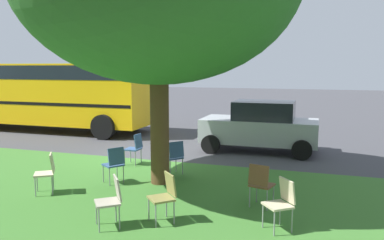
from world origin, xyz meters
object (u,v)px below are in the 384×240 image
object	(u,v)px
chair_1	(281,200)
parked_car	(260,126)
chair_2	(47,170)
chair_5	(112,198)
chair_3	(135,147)
chair_0	(114,162)
chair_4	(261,182)
chair_7	(174,155)
school_bus	(37,90)
chair_6	(165,194)

from	to	relation	value
chair_1	parked_car	world-z (taller)	parked_car
chair_2	chair_5	xyz separation A→B (m)	(-2.23, 1.15, 0.00)
chair_1	chair_3	bearing A→B (deg)	-36.95
chair_2	chair_5	world-z (taller)	same
chair_3	chair_0	bearing A→B (deg)	101.03
chair_4	chair_7	distance (m)	2.94
chair_4	chair_7	world-z (taller)	same
parked_car	chair_7	bearing A→B (deg)	64.71
chair_7	chair_3	bearing A→B (deg)	-24.64
parked_car	school_bus	xyz separation A→B (m)	(9.97, -1.47, 0.92)
chair_1	chair_3	distance (m)	5.43
chair_0	chair_3	size ratio (longest dim) A/B	1.00
chair_1	parked_car	distance (m)	6.27
chair_5	chair_6	bearing A→B (deg)	-149.00
chair_5	school_bus	bearing A→B (deg)	-44.86
chair_5	school_bus	distance (m)	11.93
chair_2	chair_7	bearing A→B (deg)	-133.81
chair_5	school_bus	world-z (taller)	school_bus
chair_2	school_bus	xyz separation A→B (m)	(6.18, -7.21, 1.24)
chair_3	chair_6	size ratio (longest dim) A/B	1.00
chair_0	chair_7	world-z (taller)	same
chair_1	school_bus	bearing A→B (deg)	-34.18
chair_1	school_bus	world-z (taller)	school_bus
chair_0	chair_6	world-z (taller)	same
chair_6	chair_7	bearing A→B (deg)	-72.61
chair_2	chair_7	size ratio (longest dim) A/B	1.00
chair_6	chair_4	bearing A→B (deg)	-141.05
chair_3	school_bus	bearing A→B (deg)	-32.33
chair_2	parked_car	size ratio (longest dim) A/B	0.24
chair_0	chair_3	bearing A→B (deg)	-78.97
chair_0	chair_5	bearing A→B (deg)	118.17
chair_5	parked_car	xyz separation A→B (m)	(-1.56, -6.90, 0.32)
chair_0	parked_car	size ratio (longest dim) A/B	0.24
chair_1	school_bus	distance (m)	13.59
chair_1	chair_2	xyz separation A→B (m)	(5.02, -0.39, 0.00)
parked_car	school_bus	size ratio (longest dim) A/B	0.36
chair_1	chair_2	world-z (taller)	same
chair_1	chair_5	size ratio (longest dim) A/B	1.00
chair_1	chair_3	world-z (taller)	same
chair_3	chair_7	bearing A→B (deg)	155.36
chair_7	school_bus	world-z (taller)	school_bus
chair_2	school_bus	size ratio (longest dim) A/B	0.08
chair_2	parked_car	distance (m)	6.89
school_bus	chair_1	bearing A→B (deg)	145.82
chair_3	parked_car	size ratio (longest dim) A/B	0.24
chair_6	chair_0	bearing A→B (deg)	-41.46
chair_4	school_bus	size ratio (longest dim) A/B	0.08
chair_5	parked_car	distance (m)	7.08
chair_4	chair_6	bearing A→B (deg)	38.95
chair_3	chair_4	distance (m)	4.50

